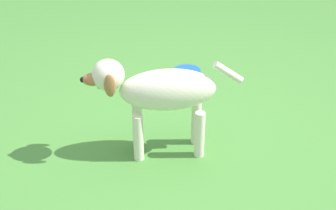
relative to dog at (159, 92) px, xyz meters
The scene contains 4 objects.
ground 0.48m from the dog, 38.72° to the left, with size 14.00×14.00×0.00m, color #478438.
dog is the anchor object (origin of this frame).
tennis_ball_0 1.01m from the dog, 122.77° to the left, with size 0.07×0.07×0.07m, color #C0E336.
water_bowl 1.11m from the dog, 84.53° to the left, with size 0.22×0.22×0.06m, color blue.
Camera 1 is at (0.12, -2.55, 1.74)m, focal length 50.82 mm.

